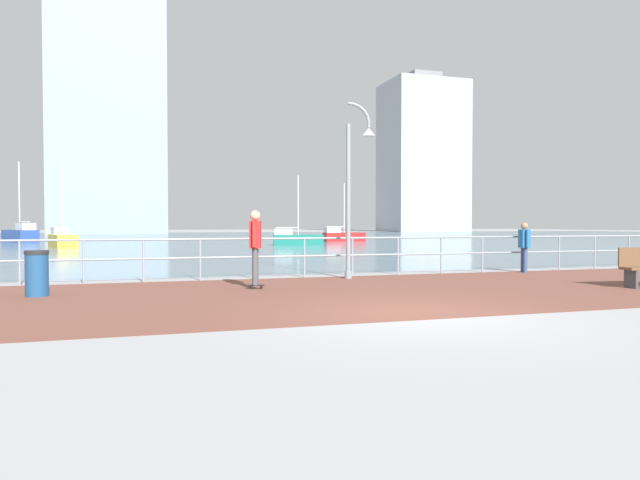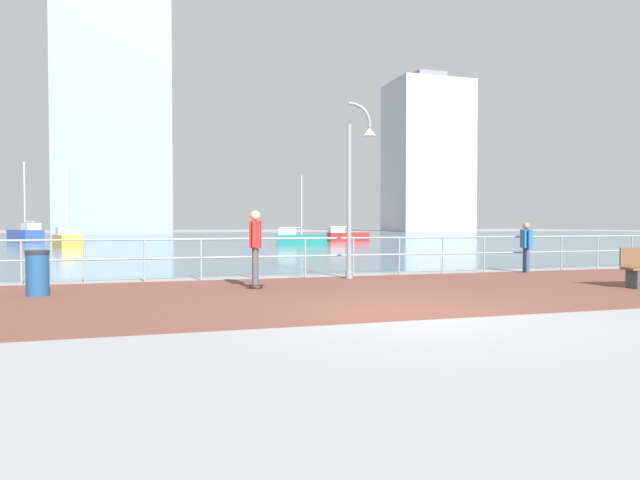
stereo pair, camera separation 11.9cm
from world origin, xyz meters
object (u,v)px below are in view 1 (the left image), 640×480
at_px(skateboarder, 255,242).
at_px(sailboat_teal, 343,236).
at_px(bystander, 524,243).
at_px(trash_bin, 37,273).
at_px(sailboat_white, 62,239).
at_px(sailboat_navy, 296,239).
at_px(sailboat_blue, 21,235).
at_px(lamppost, 355,181).

relative_size(skateboarder, sailboat_teal, 0.36).
relative_size(bystander, trash_bin, 1.62).
xyz_separation_m(trash_bin, sailboat_white, (-2.77, 26.15, 0.04)).
distance_m(sailboat_teal, sailboat_navy, 9.57).
relative_size(bystander, sailboat_white, 0.28).
relative_size(sailboat_blue, sailboat_navy, 1.36).
bearing_deg(lamppost, sailboat_teal, 70.91).
height_order(bystander, sailboat_teal, sailboat_teal).
bearing_deg(lamppost, skateboarder, -151.76).
height_order(trash_bin, sailboat_white, sailboat_white).
height_order(lamppost, bystander, lamppost).
height_order(trash_bin, sailboat_teal, sailboat_teal).
height_order(sailboat_blue, sailboat_navy, sailboat_blue).
height_order(lamppost, sailboat_teal, sailboat_teal).
distance_m(lamppost, sailboat_teal, 33.07).
height_order(skateboarder, sailboat_blue, sailboat_blue).
height_order(lamppost, sailboat_white, sailboat_white).
distance_m(skateboarder, sailboat_navy, 26.56).
bearing_deg(skateboarder, sailboat_teal, 67.17).
xyz_separation_m(lamppost, skateboarder, (-3.02, -1.62, -1.54)).
height_order(skateboarder, bystander, skateboarder).
xyz_separation_m(skateboarder, sailboat_blue, (-11.90, 38.67, -0.44)).
xyz_separation_m(lamppost, trash_bin, (-7.49, -1.63, -2.14)).
height_order(lamppost, skateboarder, lamppost).
bearing_deg(skateboarder, sailboat_navy, 73.02).
relative_size(skateboarder, bystander, 1.17).
xyz_separation_m(bystander, sailboat_teal, (5.19, 30.88, -0.40)).
bearing_deg(sailboat_teal, sailboat_white, -162.45).
bearing_deg(sailboat_teal, trash_bin, -119.13).
distance_m(sailboat_blue, sailboat_navy, 23.72).
distance_m(bystander, sailboat_teal, 31.32).
height_order(bystander, sailboat_white, sailboat_white).
bearing_deg(skateboarder, sailboat_blue, 107.10).
bearing_deg(sailboat_navy, sailboat_blue, 145.95).
distance_m(skateboarder, sailboat_white, 27.13).
distance_m(lamppost, sailboat_white, 26.67).
height_order(sailboat_navy, sailboat_white, sailboat_white).
bearing_deg(skateboarder, lamppost, 28.24).
bearing_deg(trash_bin, skateboarder, 0.07).
bearing_deg(sailboat_blue, sailboat_white, -69.60).
bearing_deg(trash_bin, sailboat_navy, 64.30).
xyz_separation_m(trash_bin, sailboat_teal, (18.28, 32.81, 0.00)).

